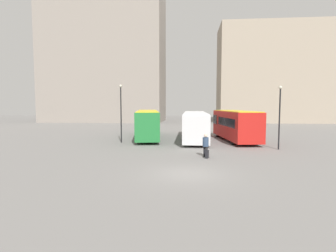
% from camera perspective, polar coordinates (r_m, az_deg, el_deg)
% --- Properties ---
extents(ground_plane, '(160.00, 160.00, 0.00)m').
position_cam_1_polar(ground_plane, '(14.97, 4.32, -10.32)').
color(ground_plane, slate).
extents(building_block_left, '(27.24, 14.00, 40.26)m').
position_cam_1_polar(building_block_left, '(66.76, -13.49, 18.56)').
color(building_block_left, gray).
rests_on(building_block_left, ground_plane).
extents(building_block_right, '(25.36, 10.27, 21.51)m').
position_cam_1_polar(building_block_right, '(64.73, 22.41, 10.35)').
color(building_block_right, tan).
rests_on(building_block_right, ground_plane).
extents(bus_0, '(4.39, 12.41, 3.21)m').
position_cam_1_polar(bus_0, '(31.01, -4.51, 0.68)').
color(bus_0, '#237A38').
rests_on(bus_0, ground_plane).
extents(bus_1, '(2.58, 11.92, 3.05)m').
position_cam_1_polar(bus_1, '(29.33, 5.89, 0.28)').
color(bus_1, silver).
rests_on(bus_1, ground_plane).
extents(bus_2, '(3.93, 10.19, 3.24)m').
position_cam_1_polar(bus_2, '(29.44, 14.36, 0.36)').
color(bus_2, red).
rests_on(bus_2, ground_plane).
extents(traveler, '(0.56, 0.56, 1.71)m').
position_cam_1_polar(traveler, '(19.67, 8.18, -3.74)').
color(traveler, black).
rests_on(traveler, ground_plane).
extents(suitcase, '(0.31, 0.39, 0.85)m').
position_cam_1_polar(suitcase, '(19.29, 8.48, -6.06)').
color(suitcase, black).
rests_on(suitcase, ground_plane).
extents(lamp_post_0, '(0.28, 0.28, 5.92)m').
position_cam_1_polar(lamp_post_0, '(27.17, -10.20, 3.70)').
color(lamp_post_0, black).
rests_on(lamp_post_0, ground_plane).
extents(lamp_post_1, '(0.28, 0.28, 5.49)m').
position_cam_1_polar(lamp_post_1, '(24.50, 23.13, 2.79)').
color(lamp_post_1, black).
rests_on(lamp_post_1, ground_plane).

